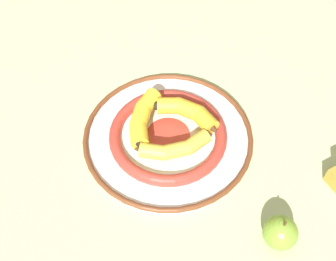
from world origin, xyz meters
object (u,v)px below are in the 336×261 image
at_px(banana_a, 174,148).
at_px(apple, 280,232).
at_px(banana_b, 189,112).
at_px(banana_c, 143,116).
at_px(decorative_bowl, 168,136).

distance_m(banana_a, apple, 0.27).
relative_size(banana_b, banana_c, 0.86).
xyz_separation_m(decorative_bowl, apple, (-0.18, 0.26, 0.02)).
xyz_separation_m(banana_a, banana_c, (0.06, -0.09, 0.00)).
height_order(decorative_bowl, banana_c, banana_c).
bearing_deg(decorative_bowl, banana_b, -146.46).
bearing_deg(banana_c, banana_b, 107.47).
bearing_deg(banana_a, apple, -56.98).
distance_m(decorative_bowl, banana_a, 0.07).
bearing_deg(apple, decorative_bowl, -54.61).
bearing_deg(banana_b, apple, 148.29).
xyz_separation_m(decorative_bowl, banana_c, (0.05, -0.03, 0.04)).
relative_size(decorative_bowl, banana_c, 2.24).
distance_m(banana_b, apple, 0.32).
xyz_separation_m(banana_c, apple, (-0.24, 0.29, -0.02)).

